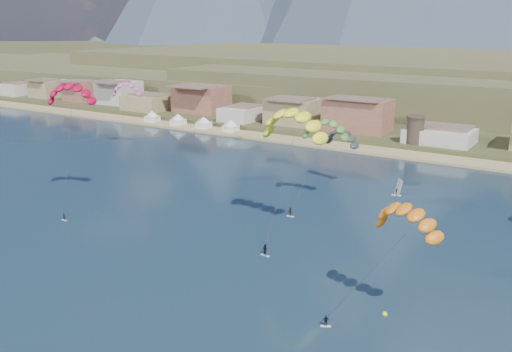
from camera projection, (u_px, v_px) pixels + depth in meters
The scene contains 13 objects.
ground at pixel (140, 289), 84.75m from camera, with size 2400.00×2400.00×0.00m, color black.
beach at pixel (389, 152), 170.74m from camera, with size 2200.00×12.00×0.90m.
town at pixel (298, 109), 202.47m from camera, with size 400.00×24.00×12.00m.
watchtower at pixel (415, 130), 173.01m from camera, with size 5.82×5.82×8.60m.
beach_tents at pixel (190, 118), 209.47m from camera, with size 43.40×6.40×5.00m.
kitesurfer_red at pixel (71, 91), 117.89m from camera, with size 12.43×14.16×27.60m.
kitesurfer_yellow at pixel (294, 120), 101.02m from camera, with size 13.69×15.15×25.42m.
kitesurfer_orange at pixel (408, 214), 72.41m from camera, with size 13.54×11.25×18.41m.
kitesurfer_green at pixel (325, 127), 119.94m from camera, with size 11.03×15.10×20.63m.
distant_kite_pink at pixel (127, 87), 171.48m from camera, with size 10.03×7.89×21.90m.
distant_kite_dark at pixel (342, 135), 135.64m from camera, with size 10.14×7.00×15.60m.
windsurfer at pixel (397, 190), 129.26m from camera, with size 2.20×2.41×3.81m.
buoy at pixel (385, 314), 77.20m from camera, with size 0.70×0.70×0.70m.
Camera 1 is at (56.20, -55.74, 38.69)m, focal length 39.97 mm.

